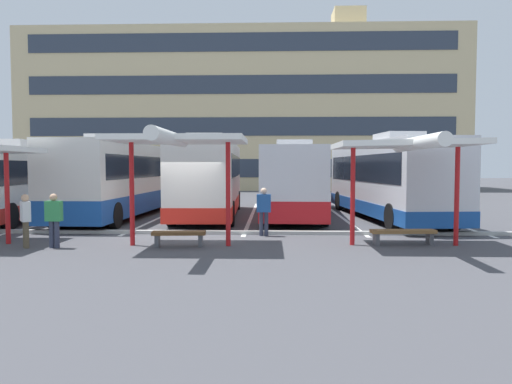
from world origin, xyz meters
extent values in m
plane|color=#47474C|center=(0.00, 0.00, 0.00)|extent=(160.00, 160.00, 0.00)
cube|color=#D1BC8C|center=(0.00, 34.62, 7.90)|extent=(43.98, 11.19, 15.79)
cube|color=#2D3847|center=(0.00, 28.99, 2.17)|extent=(40.46, 0.08, 1.74)
cube|color=#2D3847|center=(0.00, 28.99, 6.12)|extent=(40.46, 0.08, 1.74)
cube|color=#2D3847|center=(0.00, 28.99, 10.07)|extent=(40.46, 0.08, 1.74)
cube|color=#2D3847|center=(0.00, 28.99, 14.02)|extent=(40.46, 0.08, 1.74)
cube|color=#D1BC8C|center=(10.99, 34.62, 17.19)|extent=(3.20, 3.20, 2.80)
cube|color=silver|center=(-8.19, 5.57, 1.70)|extent=(3.43, 12.64, 2.84)
cube|color=red|center=(-8.19, 5.57, 0.56)|extent=(3.47, 12.68, 0.56)
cube|color=black|center=(-8.19, 5.57, 2.10)|extent=(3.38, 11.65, 0.93)
cube|color=black|center=(-8.68, 11.76, 2.04)|extent=(2.15, 0.25, 1.70)
cube|color=silver|center=(-8.06, 4.02, 3.30)|extent=(1.64, 2.31, 0.36)
cylinder|color=black|center=(-9.67, 10.11, 0.50)|extent=(0.38, 1.02, 1.00)
cylinder|color=black|center=(-7.44, 10.29, 0.50)|extent=(0.38, 1.02, 1.00)
cylinder|color=black|center=(-6.70, 1.03, 0.50)|extent=(0.38, 1.02, 1.00)
cube|color=silver|center=(-3.94, 5.95, 1.81)|extent=(2.85, 12.17, 3.07)
cube|color=#194C9E|center=(-3.94, 5.95, 0.71)|extent=(2.89, 12.21, 0.87)
cube|color=black|center=(-3.94, 5.95, 2.32)|extent=(2.86, 11.20, 0.95)
cube|color=black|center=(-3.80, 11.97, 2.18)|extent=(2.25, 0.13, 1.84)
cube|color=silver|center=(-3.98, 4.43, 3.53)|extent=(1.59, 2.24, 0.36)
cylinder|color=black|center=(-5.01, 10.43, 0.50)|extent=(0.32, 1.01, 1.00)
cylinder|color=black|center=(-2.66, 10.37, 0.50)|extent=(0.32, 1.01, 1.00)
cylinder|color=black|center=(-5.23, 1.52, 0.50)|extent=(0.32, 1.01, 1.00)
cylinder|color=black|center=(-2.87, 1.46, 0.50)|extent=(0.32, 1.01, 1.00)
cube|color=silver|center=(0.14, 5.84, 1.83)|extent=(2.89, 10.50, 3.10)
cube|color=red|center=(0.14, 5.84, 0.56)|extent=(2.93, 10.54, 0.58)
cube|color=black|center=(0.14, 5.84, 2.36)|extent=(2.89, 9.67, 0.93)
cube|color=black|center=(-0.06, 11.01, 2.20)|extent=(2.20, 0.16, 1.86)
cube|color=silver|center=(0.19, 4.54, 3.56)|extent=(1.58, 2.25, 0.36)
cylinder|color=black|center=(-1.15, 9.40, 0.50)|extent=(0.34, 1.01, 1.00)
cylinder|color=black|center=(1.15, 9.48, 0.50)|extent=(0.34, 1.01, 1.00)
cylinder|color=black|center=(-0.88, 2.19, 0.50)|extent=(0.34, 1.01, 1.00)
cylinder|color=black|center=(1.42, 2.28, 0.50)|extent=(0.34, 1.01, 1.00)
cube|color=silver|center=(4.13, 6.88, 1.71)|extent=(3.13, 12.21, 2.86)
cube|color=red|center=(4.13, 6.88, 0.68)|extent=(3.17, 12.26, 0.80)
cube|color=black|center=(4.13, 6.88, 2.04)|extent=(3.11, 11.25, 1.11)
cube|color=black|center=(4.41, 12.90, 2.05)|extent=(2.26, 0.19, 1.72)
cube|color=silver|center=(4.06, 5.37, 3.32)|extent=(1.64, 2.27, 0.36)
cylinder|color=black|center=(3.16, 11.38, 0.50)|extent=(0.35, 1.01, 1.00)
cylinder|color=black|center=(5.52, 11.27, 0.50)|extent=(0.35, 1.01, 1.00)
cylinder|color=black|center=(2.74, 2.49, 0.50)|extent=(0.35, 1.01, 1.00)
cylinder|color=black|center=(5.10, 2.38, 0.50)|extent=(0.35, 1.01, 1.00)
cube|color=silver|center=(8.20, 5.41, 1.83)|extent=(3.53, 11.59, 3.11)
cube|color=#194C9E|center=(8.20, 5.41, 0.56)|extent=(3.57, 11.63, 0.57)
cube|color=black|center=(8.20, 5.41, 2.26)|extent=(3.48, 10.68, 1.14)
cube|color=black|center=(7.69, 11.07, 2.20)|extent=(2.20, 0.28, 1.86)
cube|color=silver|center=(8.33, 3.99, 3.56)|extent=(1.70, 2.33, 0.36)
cylinder|color=black|center=(6.68, 9.40, 0.50)|extent=(0.39, 1.02, 1.00)
cylinder|color=black|center=(8.98, 9.61, 0.50)|extent=(0.39, 1.02, 1.00)
cylinder|color=black|center=(7.43, 1.22, 0.50)|extent=(0.39, 1.02, 1.00)
cylinder|color=black|center=(9.72, 1.43, 0.50)|extent=(0.39, 1.02, 1.00)
cube|color=white|center=(-6.25, 6.49, 0.00)|extent=(0.16, 14.00, 0.01)
cube|color=white|center=(-2.08, 6.49, 0.00)|extent=(0.16, 14.00, 0.01)
cube|color=white|center=(2.08, 6.49, 0.00)|extent=(0.16, 14.00, 0.01)
cube|color=white|center=(6.25, 6.49, 0.00)|extent=(0.16, 14.00, 0.01)
cube|color=white|center=(10.42, 6.49, 0.00)|extent=(0.16, 14.00, 0.01)
cylinder|color=red|center=(-4.95, -2.12, 1.38)|extent=(0.14, 0.14, 2.75)
cylinder|color=red|center=(-1.10, -2.28, 1.53)|extent=(0.14, 0.14, 3.05)
cylinder|color=red|center=(1.75, -2.28, 1.53)|extent=(0.14, 0.14, 3.05)
cube|color=white|center=(0.33, -2.28, 3.13)|extent=(3.85, 3.01, 0.18)
cylinder|color=white|center=(0.33, -3.63, 3.10)|extent=(0.36, 3.85, 0.36)
cube|color=brown|center=(0.33, -2.46, 0.40)|extent=(1.58, 0.54, 0.10)
cube|color=#4C4C51|center=(-0.30, -2.51, 0.17)|extent=(0.15, 0.34, 0.35)
cube|color=#4C4C51|center=(0.95, -2.41, 0.17)|extent=(0.15, 0.34, 0.35)
cylinder|color=red|center=(5.44, -1.99, 1.46)|extent=(0.14, 0.14, 2.92)
cylinder|color=red|center=(8.50, -1.99, 1.46)|extent=(0.14, 0.14, 2.92)
cube|color=white|center=(6.97, -1.99, 3.00)|extent=(4.06, 2.71, 0.23)
cylinder|color=white|center=(6.97, -3.19, 2.97)|extent=(0.36, 4.06, 0.36)
cube|color=brown|center=(6.97, -1.89, 0.40)|extent=(1.95, 0.55, 0.10)
cube|color=#4C4C51|center=(6.16, -1.95, 0.17)|extent=(0.14, 0.34, 0.35)
cube|color=#4C4C51|center=(7.78, -1.84, 0.17)|extent=(0.14, 0.34, 0.35)
cube|color=#ADADA8|center=(0.00, 0.14, 0.06)|extent=(44.00, 0.24, 0.12)
cylinder|color=brown|center=(-3.98, -2.88, 0.38)|extent=(0.14, 0.14, 0.77)
cylinder|color=brown|center=(-4.08, -2.76, 0.38)|extent=(0.14, 0.14, 0.77)
cube|color=silver|center=(-4.03, -2.82, 1.05)|extent=(0.45, 0.49, 0.58)
sphere|color=tan|center=(-4.03, -2.82, 1.45)|extent=(0.21, 0.21, 0.21)
cylinder|color=#33384C|center=(-3.30, -2.78, 0.39)|extent=(0.14, 0.14, 0.77)
cylinder|color=#33384C|center=(-3.14, -2.78, 0.39)|extent=(0.14, 0.14, 0.77)
cube|color=#338C4C|center=(-3.22, -2.78, 1.07)|extent=(0.45, 0.22, 0.58)
sphere|color=tan|center=(-3.22, -2.78, 1.46)|extent=(0.21, 0.21, 0.21)
cylinder|color=#33384C|center=(2.85, -0.22, 0.40)|extent=(0.14, 0.14, 0.80)
cylinder|color=#33384C|center=(2.69, -0.21, 0.40)|extent=(0.14, 0.14, 0.80)
cube|color=#2659A5|center=(2.77, -0.21, 1.10)|extent=(0.48, 0.24, 0.60)
sphere|color=beige|center=(2.77, -0.21, 1.52)|extent=(0.22, 0.22, 0.22)
camera|label=1|loc=(3.04, -16.14, 2.35)|focal=33.30mm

